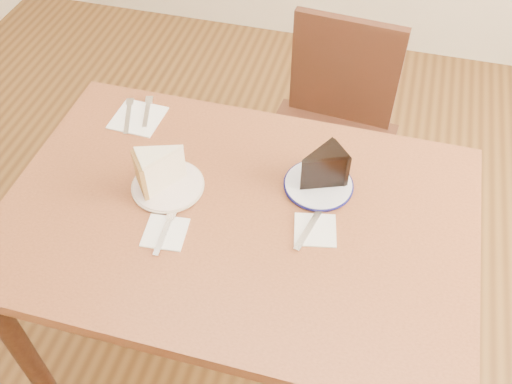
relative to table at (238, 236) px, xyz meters
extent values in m
plane|color=#462B12|center=(0.00, 0.00, -0.65)|extent=(4.00, 4.00, 0.00)
cube|color=#5A2C18|center=(0.00, 0.00, 0.08)|extent=(1.20, 0.80, 0.04)
cylinder|color=black|center=(-0.54, -0.34, -0.30)|extent=(0.06, 0.06, 0.71)
cylinder|color=black|center=(-0.54, 0.34, -0.30)|extent=(0.06, 0.06, 0.71)
cylinder|color=black|center=(0.54, 0.34, -0.30)|extent=(0.06, 0.06, 0.71)
cube|color=black|center=(0.14, 0.55, -0.18)|extent=(0.48, 0.48, 0.04)
cylinder|color=black|center=(0.35, 0.72, -0.43)|extent=(0.04, 0.04, 0.45)
cylinder|color=black|center=(-0.02, 0.75, -0.43)|extent=(0.04, 0.04, 0.45)
cylinder|color=black|center=(0.31, 0.35, -0.43)|extent=(0.04, 0.04, 0.45)
cylinder|color=black|center=(-0.06, 0.38, -0.43)|extent=(0.04, 0.04, 0.45)
cube|color=black|center=(0.16, 0.75, 0.04)|extent=(0.37, 0.07, 0.39)
cylinder|color=white|center=(-0.20, 0.04, 0.10)|extent=(0.18, 0.18, 0.01)
cylinder|color=silver|center=(0.18, 0.14, 0.10)|extent=(0.18, 0.18, 0.01)
cube|color=white|center=(-0.15, -0.11, 0.10)|extent=(0.11, 0.11, 0.00)
cube|color=white|center=(0.20, -0.01, 0.10)|extent=(0.12, 0.12, 0.00)
cube|color=white|center=(-0.39, 0.27, 0.10)|extent=(0.15, 0.15, 0.00)
cube|color=silver|center=(-0.15, -0.11, 0.10)|extent=(0.02, 0.14, 0.00)
cube|color=silver|center=(0.19, 0.00, 0.10)|extent=(0.05, 0.17, 0.00)
cube|color=silver|center=(-0.37, 0.30, 0.10)|extent=(0.05, 0.14, 0.00)
cube|color=silver|center=(-0.41, 0.27, 0.10)|extent=(0.07, 0.16, 0.00)
camera|label=1|loc=(0.29, -0.88, 1.21)|focal=40.00mm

